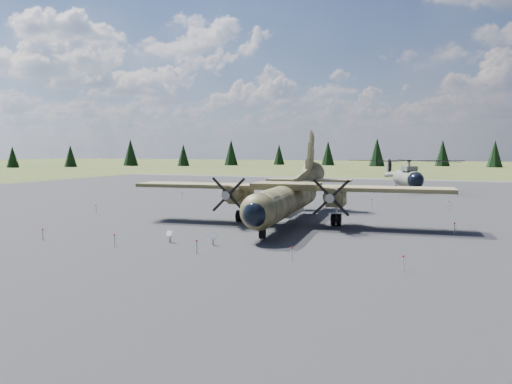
% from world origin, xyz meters
% --- Properties ---
extents(ground, '(500.00, 500.00, 0.00)m').
position_xyz_m(ground, '(0.00, 0.00, 0.00)').
color(ground, brown).
rests_on(ground, ground).
extents(apron, '(120.00, 120.00, 0.04)m').
position_xyz_m(apron, '(0.00, 10.00, 0.00)').
color(apron, '#545458').
rests_on(apron, ground).
extents(transport_plane, '(26.68, 24.15, 8.78)m').
position_xyz_m(transport_plane, '(3.25, 0.78, 2.52)').
color(transport_plane, '#353B20').
rests_on(transport_plane, ground).
extents(helicopter_near, '(24.35, 24.35, 4.73)m').
position_xyz_m(helicopter_near, '(9.90, 39.35, 3.35)').
color(helicopter_near, gray).
rests_on(helicopter_near, ground).
extents(info_placard_left, '(0.56, 0.36, 0.81)m').
position_xyz_m(info_placard_left, '(-1.44, -10.93, 0.54)').
color(info_placard_left, gray).
rests_on(info_placard_left, ground).
extents(info_placard_right, '(0.54, 0.32, 0.79)m').
position_xyz_m(info_placard_right, '(1.70, -10.71, 0.52)').
color(info_placard_right, gray).
rests_on(info_placard_right, ground).
extents(barrier_fence, '(33.12, 29.62, 0.85)m').
position_xyz_m(barrier_fence, '(-0.46, -0.08, 0.51)').
color(barrier_fence, silver).
rests_on(barrier_fence, ground).
extents(treeline, '(327.74, 326.65, 10.89)m').
position_xyz_m(treeline, '(-0.78, 0.55, 4.73)').
color(treeline, black).
rests_on(treeline, ground).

